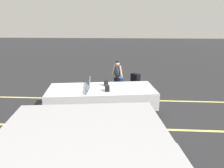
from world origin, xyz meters
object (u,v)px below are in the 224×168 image
(suitcase_medium_bright, at_px, (121,83))
(suitcase_large_black, at_px, (135,80))
(convertible_car, at_px, (96,97))
(traveler_person, at_px, (117,76))

(suitcase_medium_bright, bearing_deg, suitcase_large_black, 29.68)
(convertible_car, distance_m, suitcase_medium_bright, 3.13)
(suitcase_medium_bright, bearing_deg, traveler_person, -97.26)
(suitcase_large_black, relative_size, suitcase_medium_bright, 1.19)
(suitcase_large_black, relative_size, traveler_person, 0.45)
(convertible_car, relative_size, suitcase_large_black, 5.88)
(convertible_car, distance_m, traveler_person, 2.26)
(suitcase_large_black, distance_m, suitcase_medium_bright, 0.86)
(suitcase_large_black, xyz_separation_m, suitcase_medium_bright, (0.77, 0.39, -0.06))
(suitcase_large_black, distance_m, traveler_person, 1.67)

